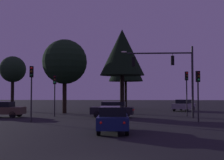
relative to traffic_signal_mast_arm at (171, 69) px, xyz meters
The scene contains 14 objects.
ground_plane 7.94m from the traffic_signal_mast_arm, 138.99° to the left, with size 168.00×168.00×0.00m, color black.
traffic_signal_mast_arm is the anchor object (origin of this frame).
traffic_light_corner_left 3.17m from the traffic_signal_mast_arm, 50.42° to the left, with size 0.32×0.36×4.54m.
traffic_light_corner_right 11.62m from the traffic_signal_mast_arm, behind, with size 0.31×0.36×4.15m.
traffic_light_median 13.01m from the traffic_signal_mast_arm, 155.37° to the right, with size 0.35×0.38×4.49m.
traffic_light_far_side 4.69m from the traffic_signal_mast_arm, 67.75° to the right, with size 0.35×0.38×4.14m.
car_nearside_lane 12.84m from the traffic_signal_mast_arm, 113.21° to the right, with size 1.97×4.69×1.52m.
car_crossing_left 6.81m from the traffic_signal_mast_arm, behind, with size 4.24×2.04×1.52m.
car_crossing_right 16.85m from the traffic_signal_mast_arm, behind, with size 4.29×1.86×1.52m.
car_far_lane 13.36m from the traffic_signal_mast_arm, 75.73° to the left, with size 3.64×4.68×1.52m.
tree_behind_sign 8.62m from the traffic_signal_mast_arm, 126.38° to the left, with size 5.23×5.23×9.90m.
tree_left_far 13.38m from the traffic_signal_mast_arm, 151.32° to the left, with size 5.28×5.28×8.71m.
tree_center_horizon 18.46m from the traffic_signal_mast_arm, 104.98° to the left, with size 5.26×5.26×10.16m.
tree_right_cluster 23.15m from the traffic_signal_mast_arm, 149.94° to the left, with size 3.56×3.56×7.43m.
Camera 1 is at (1.20, -9.41, 2.26)m, focal length 49.83 mm.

